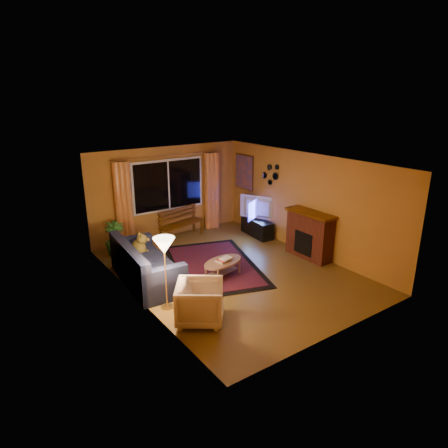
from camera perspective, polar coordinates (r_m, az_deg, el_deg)
floor at (r=9.12m, az=1.09°, el=-6.82°), size 4.50×6.00×0.02m
ceiling at (r=8.37m, az=1.19°, el=9.00°), size 4.50×6.00×0.02m
wall_back at (r=11.15m, az=-8.02°, el=4.56°), size 4.50×0.02×2.50m
wall_left at (r=7.63m, az=-12.74°, el=-2.20°), size 0.02×6.00×2.50m
wall_right at (r=10.11m, az=11.57°, el=2.94°), size 0.02×6.00×2.50m
window at (r=11.05m, az=-7.92°, el=5.50°), size 2.00×0.02×1.30m
curtain_rod at (r=10.86m, az=-7.99°, el=9.58°), size 3.20×0.03×0.03m
curtain_left at (r=10.54m, az=-14.20°, el=2.65°), size 0.36×0.36×2.24m
curtain_right at (r=11.73m, az=-1.82°, el=4.76°), size 0.36×0.36×2.24m
bench at (r=11.12m, az=-6.01°, el=-1.02°), size 1.43×0.72×0.41m
potted_plant at (r=10.20m, az=-15.34°, el=-2.06°), size 0.57×0.57×0.86m
sofa at (r=8.63m, az=-11.03°, el=-5.41°), size 1.12×2.26×0.89m
dog at (r=8.98m, az=-12.13°, el=-2.94°), size 0.46×0.52×0.47m
armchair at (r=7.09m, az=-3.43°, el=-10.87°), size 1.07×1.08×0.82m
floor_lamp at (r=7.44m, az=-8.35°, el=-7.08°), size 0.27×0.27×1.39m
rug at (r=9.40m, az=-1.54°, el=-5.89°), size 2.73×3.45×0.02m
coffee_table at (r=8.81m, az=-0.17°, el=-6.40°), size 1.20×1.20×0.37m
tv_console at (r=11.30m, az=4.75°, el=-0.49°), size 0.50×1.17×0.47m
television at (r=11.13m, az=4.82°, el=2.25°), size 0.67×1.06×0.65m
fireplace at (r=9.91m, az=12.13°, el=-1.66°), size 0.40×1.20×1.10m
mirror_cluster at (r=10.86m, az=6.61°, el=7.23°), size 0.06×0.60×0.56m
painting at (r=11.76m, az=2.90°, el=7.43°), size 0.04×0.76×0.96m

